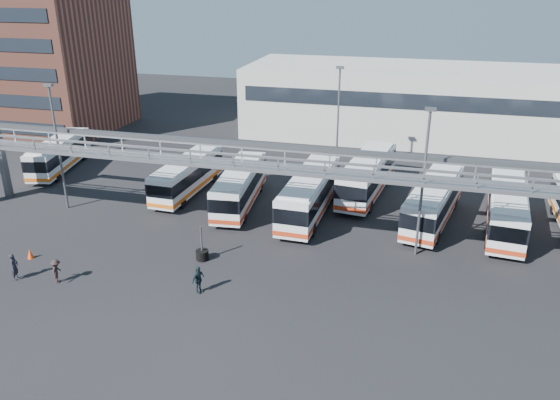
% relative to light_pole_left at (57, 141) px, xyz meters
% --- Properties ---
extents(ground, '(140.00, 140.00, 0.00)m').
position_rel_light_pole_left_xyz_m(ground, '(16.00, -8.00, -5.73)').
color(ground, black).
rests_on(ground, ground).
extents(gantry, '(51.40, 5.15, 7.10)m').
position_rel_light_pole_left_xyz_m(gantry, '(16.00, -2.13, -0.22)').
color(gantry, gray).
rests_on(gantry, ground).
extents(apartment_building, '(18.00, 15.00, 16.00)m').
position_rel_light_pole_left_xyz_m(apartment_building, '(-18.00, 22.00, 2.27)').
color(apartment_building, brown).
rests_on(apartment_building, ground).
extents(warehouse, '(42.00, 14.00, 8.00)m').
position_rel_light_pole_left_xyz_m(warehouse, '(28.00, 30.00, -1.73)').
color(warehouse, '#9E9E99').
rests_on(warehouse, ground).
extents(light_pole_left, '(0.70, 0.35, 10.21)m').
position_rel_light_pole_left_xyz_m(light_pole_left, '(0.00, 0.00, 0.00)').
color(light_pole_left, '#4C4F54').
rests_on(light_pole_left, ground).
extents(light_pole_mid, '(0.70, 0.35, 10.21)m').
position_rel_light_pole_left_xyz_m(light_pole_mid, '(28.00, -1.00, 0.00)').
color(light_pole_mid, '#4C4F54').
rests_on(light_pole_mid, ground).
extents(light_pole_back, '(0.70, 0.35, 10.21)m').
position_rel_light_pole_left_xyz_m(light_pole_back, '(20.00, 14.00, 0.00)').
color(light_pole_back, '#4C4F54').
rests_on(light_pole_back, ground).
extents(bus_0, '(4.40, 10.43, 3.09)m').
position_rel_light_pole_left_xyz_m(bus_0, '(-6.31, 8.15, -4.02)').
color(bus_0, silver).
rests_on(bus_0, ground).
extents(bus_3, '(2.74, 10.24, 3.09)m').
position_rel_light_pole_left_xyz_m(bus_3, '(8.27, 5.64, -4.02)').
color(bus_3, silver).
rests_on(bus_3, ground).
extents(bus_4, '(3.46, 10.74, 3.20)m').
position_rel_light_pole_left_xyz_m(bus_4, '(13.59, 4.14, -3.95)').
color(bus_4, silver).
rests_on(bus_4, ground).
extents(bus_5, '(2.99, 11.38, 3.43)m').
position_rel_light_pole_left_xyz_m(bus_5, '(19.55, 3.62, -3.83)').
color(bus_5, silver).
rests_on(bus_5, ground).
extents(bus_6, '(4.06, 11.63, 3.46)m').
position_rel_light_pole_left_xyz_m(bus_6, '(23.48, 9.14, -3.81)').
color(bus_6, silver).
rests_on(bus_6, ground).
extents(bus_7, '(4.69, 11.13, 3.29)m').
position_rel_light_pole_left_xyz_m(bus_7, '(29.02, 4.70, -3.90)').
color(bus_7, silver).
rests_on(bus_7, ground).
extents(bus_8, '(3.57, 11.05, 3.30)m').
position_rel_light_pole_left_xyz_m(bus_8, '(34.25, 4.50, -3.90)').
color(bus_8, silver).
rests_on(bus_8, ground).
extents(pedestrian_a, '(0.59, 0.74, 1.78)m').
position_rel_light_pole_left_xyz_m(pedestrian_a, '(3.77, -10.83, -4.84)').
color(pedestrian_a, black).
rests_on(pedestrian_a, ground).
extents(pedestrian_c, '(0.87, 1.14, 1.57)m').
position_rel_light_pole_left_xyz_m(pedestrian_c, '(6.55, -10.48, -4.94)').
color(pedestrian_c, black).
rests_on(pedestrian_c, ground).
extents(pedestrian_d, '(0.74, 1.11, 1.75)m').
position_rel_light_pole_left_xyz_m(pedestrian_d, '(15.50, -9.33, -4.85)').
color(pedestrian_d, black).
rests_on(pedestrian_d, ground).
extents(cone_left, '(0.43, 0.43, 0.68)m').
position_rel_light_pole_left_xyz_m(cone_left, '(2.79, -8.23, -5.39)').
color(cone_left, '#EC420D').
rests_on(cone_left, ground).
extents(tire_stack, '(0.86, 0.86, 2.47)m').
position_rel_light_pole_left_xyz_m(tire_stack, '(14.13, -5.44, -5.31)').
color(tire_stack, black).
rests_on(tire_stack, ground).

